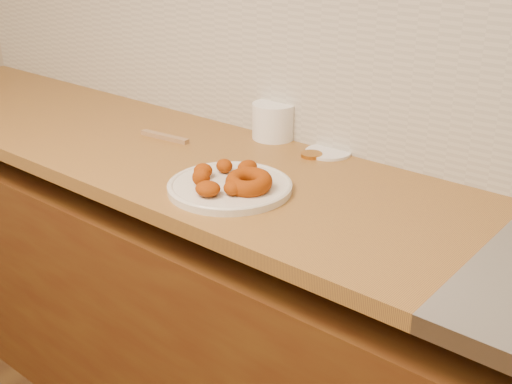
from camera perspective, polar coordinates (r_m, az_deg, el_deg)
base_cabinet at (r=1.86m, az=2.48°, el=-14.14°), size 3.60×0.60×0.77m
butcher_block at (r=2.04m, az=-12.00°, el=4.58°), size 2.30×0.62×0.04m
backsplash at (r=1.75m, az=9.02°, el=12.59°), size 3.60×0.02×0.60m
donut_plate at (r=1.57m, az=-2.34°, el=0.44°), size 0.31×0.31×0.02m
ring_donut at (r=1.53m, az=-0.67°, el=0.92°), size 0.16×0.16×0.05m
fried_dough_chunks at (r=1.56m, az=-3.32°, el=1.37°), size 0.20×0.23×0.04m
plastic_tub at (r=1.93m, az=1.58°, el=6.34°), size 0.17×0.17×0.11m
tub_lid at (r=1.83m, az=6.44°, el=3.54°), size 0.15×0.15×0.01m
brass_jar_lid at (r=1.80m, az=4.96°, el=3.31°), size 0.08×0.08×0.01m
wooden_utensil at (r=1.95m, az=-8.13°, el=4.88°), size 0.17×0.04×0.01m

